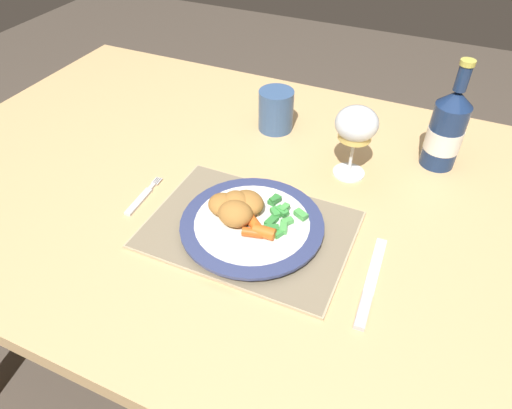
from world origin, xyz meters
name	(u,v)px	position (x,y,z in m)	size (l,w,h in m)	color
ground_plane	(266,375)	(0.00, 0.00, 0.00)	(6.00, 6.00, 0.00)	#4C4238
dining_table	(270,219)	(0.00, 0.00, 0.66)	(1.58, 0.94, 0.74)	tan
placemat	(249,229)	(0.01, -0.12, 0.74)	(0.37, 0.26, 0.01)	tan
dinner_plate	(252,225)	(0.01, -0.12, 0.76)	(0.26, 0.26, 0.02)	white
breaded_croquettes	(236,206)	(-0.02, -0.11, 0.79)	(0.12, 0.11, 0.04)	#A87033
green_beans_pile	(280,216)	(0.06, -0.09, 0.77)	(0.08, 0.10, 0.02)	green
glazed_carrots	(257,228)	(0.03, -0.14, 0.78)	(0.07, 0.06, 0.02)	orange
fork	(142,198)	(-0.22, -0.13, 0.74)	(0.02, 0.12, 0.01)	silver
table_knife	(369,288)	(0.24, -0.16, 0.74)	(0.03, 0.20, 0.01)	silver
wine_glass	(356,127)	(0.13, 0.12, 0.85)	(0.09, 0.09, 0.16)	silver
bottle	(446,130)	(0.29, 0.24, 0.83)	(0.07, 0.07, 0.24)	navy
drinking_cup	(276,109)	(-0.08, 0.23, 0.79)	(0.08, 0.08, 0.10)	#385684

